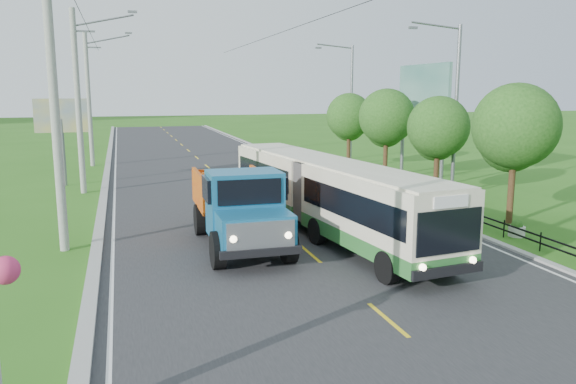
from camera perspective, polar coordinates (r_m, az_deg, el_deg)
name	(u,v)px	position (r m, az deg, el deg)	size (l,w,h in m)	color
ground	(388,320)	(14.61, 10.08, -12.69)	(240.00, 240.00, 0.00)	#2D6718
road	(233,188)	(33.05, -5.62, 0.37)	(14.00, 120.00, 0.02)	#28282B
curb_left	(104,194)	(32.47, -18.19, -0.16)	(0.40, 120.00, 0.15)	#9E9E99
curb_right	(346,182)	(35.09, 5.91, 1.01)	(0.30, 120.00, 0.10)	#9E9E99
edge_line_left	(115,194)	(32.47, -17.21, -0.20)	(0.12, 120.00, 0.00)	silver
edge_line_right	(339,183)	(34.91, 5.15, 0.93)	(0.12, 120.00, 0.00)	silver
centre_dash	(388,319)	(14.61, 10.08, -12.61)	(0.12, 2.20, 0.00)	yellow
railing_right	(405,194)	(30.07, 11.80, -0.22)	(0.04, 40.00, 0.60)	black
pole_near	(56,107)	(21.08, -22.53, 7.95)	(3.51, 0.32, 10.00)	gray
pole_mid	(79,101)	(33.04, -20.50, 8.64)	(3.51, 0.32, 10.00)	gray
pole_far	(89,98)	(45.02, -19.54, 8.96)	(3.51, 0.32, 10.00)	gray
tree_third	(514,131)	(25.78, 21.99, 5.80)	(3.60, 3.62, 6.00)	#382314
tree_fourth	(438,131)	(30.71, 14.96, 6.05)	(3.24, 3.31, 5.40)	#382314
tree_fifth	(386,120)	(35.94, 9.96, 7.23)	(3.48, 3.52, 5.80)	#382314
tree_back	(349,119)	(41.40, 6.22, 7.43)	(3.30, 3.36, 5.50)	#382314
streetlight_mid	(454,105)	(30.95, 16.47, 8.45)	(3.02, 0.20, 9.07)	slate
streetlight_far	(349,101)	(43.37, 6.26, 9.21)	(3.02, 0.20, 9.07)	slate
planter_near	(517,229)	(23.88, 22.22, -3.52)	(0.64, 0.64, 0.67)	silver
planter_mid	(415,194)	(30.36, 12.79, -0.19)	(0.64, 0.64, 0.67)	silver
planter_far	(355,173)	(37.44, 6.80, 1.94)	(0.64, 0.64, 0.67)	silver
billboard_left	(61,121)	(36.17, -22.05, 6.68)	(3.00, 0.20, 5.20)	slate
billboard_right	(423,96)	(36.93, 13.57, 9.50)	(0.24, 6.00, 7.30)	slate
bus	(327,190)	(22.39, 3.94, 0.16)	(4.09, 15.17, 2.90)	#2B6C2E
dump_truck	(239,202)	(20.48, -4.98, -1.04)	(2.83, 7.02, 2.93)	#175F8B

